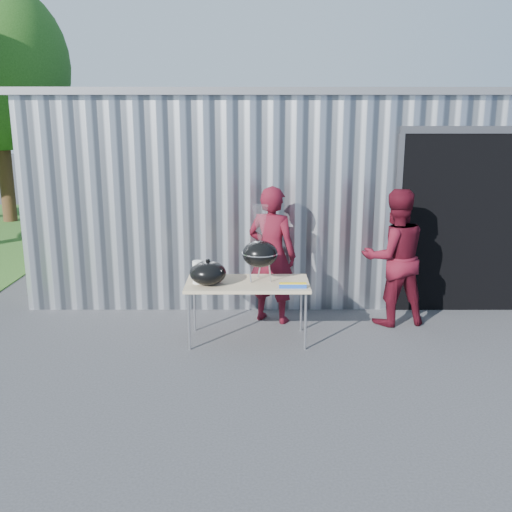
{
  "coord_description": "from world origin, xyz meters",
  "views": [
    {
      "loc": [
        0.07,
        -6.15,
        2.69
      ],
      "look_at": [
        0.09,
        0.66,
        1.05
      ],
      "focal_mm": 40.0,
      "sensor_mm": 36.0,
      "label": 1
    }
  ],
  "objects_px": {
    "person_cook": "(272,255)",
    "person_bystander": "(394,257)",
    "kettle_grill": "(260,247)",
    "folding_table": "(247,285)"
  },
  "relations": [
    {
      "from": "person_bystander",
      "to": "kettle_grill",
      "type": "bearing_deg",
      "value": 7.12
    },
    {
      "from": "folding_table",
      "to": "person_bystander",
      "type": "xyz_separation_m",
      "value": [
        1.94,
        0.62,
        0.2
      ]
    },
    {
      "from": "person_cook",
      "to": "kettle_grill",
      "type": "bearing_deg",
      "value": 99.89
    },
    {
      "from": "folding_table",
      "to": "person_cook",
      "type": "height_order",
      "value": "person_cook"
    },
    {
      "from": "person_cook",
      "to": "person_bystander",
      "type": "relative_size",
      "value": 1.02
    },
    {
      "from": "folding_table",
      "to": "person_bystander",
      "type": "bearing_deg",
      "value": 17.66
    },
    {
      "from": "kettle_grill",
      "to": "person_bystander",
      "type": "bearing_deg",
      "value": 16.98
    },
    {
      "from": "person_cook",
      "to": "person_bystander",
      "type": "distance_m",
      "value": 1.62
    },
    {
      "from": "person_cook",
      "to": "person_bystander",
      "type": "xyz_separation_m",
      "value": [
        1.62,
        -0.09,
        -0.01
      ]
    },
    {
      "from": "folding_table",
      "to": "person_bystander",
      "type": "relative_size",
      "value": 0.83
    }
  ]
}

